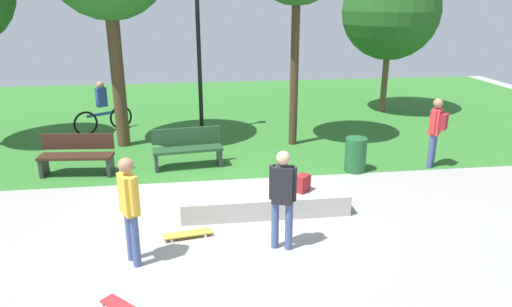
{
  "coord_description": "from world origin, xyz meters",
  "views": [
    {
      "loc": [
        -0.32,
        -7.76,
        3.82
      ],
      "look_at": [
        0.88,
        1.24,
        0.74
      ],
      "focal_mm": 32.63,
      "sensor_mm": 36.0,
      "label": 1
    }
  ],
  "objects": [
    {
      "name": "ground_plane",
      "position": [
        0.0,
        0.0,
        0.0
      ],
      "size": [
        28.0,
        28.0,
        0.0
      ],
      "primitive_type": "plane",
      "color": "gray"
    },
    {
      "name": "grass_lawn",
      "position": [
        0.0,
        7.85,
        0.0
      ],
      "size": [
        26.6,
        12.29,
        0.01
      ],
      "primitive_type": "cube",
      "color": "#2D6B28",
      "rests_on": "ground_plane"
    },
    {
      "name": "concrete_ledge",
      "position": [
        0.88,
        0.08,
        0.19
      ],
      "size": [
        3.08,
        0.89,
        0.38
      ],
      "primitive_type": "cube",
      "color": "#A8A59E",
      "rests_on": "ground_plane"
    },
    {
      "name": "backpack_on_ledge",
      "position": [
        1.58,
        0.02,
        0.54
      ],
      "size": [
        0.34,
        0.34,
        0.32
      ],
      "primitive_type": "cube",
      "rotation": [
        0.0,
        0.0,
        0.75
      ],
      "color": "maroon",
      "rests_on": "concrete_ledge"
    },
    {
      "name": "skater_performing_trick",
      "position": [
        0.96,
        -1.31,
        0.95
      ],
      "size": [
        0.41,
        0.3,
        1.63
      ],
      "color": "#3F5184",
      "rests_on": "ground_plane"
    },
    {
      "name": "skater_watching",
      "position": [
        -1.32,
        -1.44,
        0.98
      ],
      "size": [
        0.33,
        0.39,
        1.67
      ],
      "color": "#3F5184",
      "rests_on": "ground_plane"
    },
    {
      "name": "skateboard_by_ledge",
      "position": [
        -0.53,
        -0.77,
        0.06
      ],
      "size": [
        0.82,
        0.33,
        0.08
      ],
      "color": "gold",
      "rests_on": "ground_plane"
    },
    {
      "name": "park_bench_by_oak",
      "position": [
        -2.99,
        2.49,
        0.48
      ],
      "size": [
        1.64,
        0.62,
        0.91
      ],
      "color": "#331E14",
      "rests_on": "ground_plane"
    },
    {
      "name": "park_bench_center_lawn",
      "position": [
        -0.54,
        2.66,
        0.48
      ],
      "size": [
        1.65,
        0.66,
        0.91
      ],
      "color": "#1E4223",
      "rests_on": "ground_plane"
    },
    {
      "name": "tree_broad_elm",
      "position": [
        6.13,
        7.34,
        3.36
      ],
      "size": [
        3.16,
        3.16,
        4.95
      ],
      "color": "brown",
      "rests_on": "grass_lawn"
    },
    {
      "name": "lamp_post",
      "position": [
        -0.15,
        5.58,
        2.68
      ],
      "size": [
        0.28,
        0.28,
        4.45
      ],
      "color": "black",
      "rests_on": "ground_plane"
    },
    {
      "name": "trash_bin",
      "position": [
        3.25,
        1.87,
        0.39
      ],
      "size": [
        0.48,
        0.48,
        0.79
      ],
      "primitive_type": "cylinder",
      "color": "#1E592D",
      "rests_on": "ground_plane"
    },
    {
      "name": "pedestrian_with_backpack",
      "position": [
        5.15,
        1.9,
        0.97
      ],
      "size": [
        0.45,
        0.44,
        1.63
      ],
      "color": "#3F5184",
      "rests_on": "ground_plane"
    },
    {
      "name": "cyclist_on_bicycle",
      "position": [
        -3.03,
        6.06,
        0.63
      ],
      "size": [
        1.53,
        1.08,
        1.52
      ],
      "color": "black",
      "rests_on": "ground_plane"
    }
  ]
}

